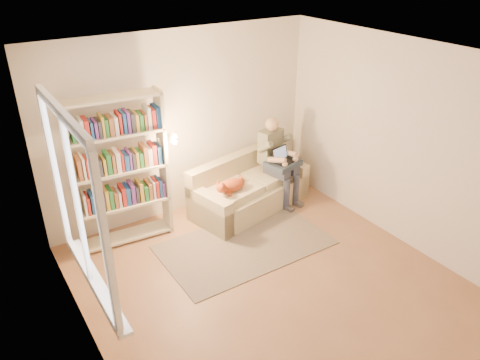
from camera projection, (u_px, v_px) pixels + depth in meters
floor at (276, 289)px, 5.38m from camera, size 4.50×4.50×0.00m
ceiling at (286, 63)px, 4.19m from camera, size 4.00×4.50×0.02m
wall_left at (86, 253)px, 3.83m from camera, size 0.02×4.50×2.60m
wall_right at (410, 148)px, 5.75m from camera, size 0.02×4.50×2.60m
wall_back at (182, 125)px, 6.47m from camera, size 4.00×0.02×2.60m
window at (84, 232)px, 3.97m from camera, size 0.12×1.52×1.69m
sofa at (248, 190)px, 6.93m from camera, size 1.92×1.16×0.76m
person at (277, 156)px, 6.91m from camera, size 0.46×0.63×1.30m
cat at (232, 184)px, 6.44m from camera, size 0.58×0.29×0.22m
blanket at (281, 164)px, 6.84m from camera, size 0.54×0.47×0.08m
laptop at (280, 158)px, 6.81m from camera, size 0.34×0.30×0.27m
bookshelf at (120, 165)px, 5.79m from camera, size 1.32×0.46×1.99m
rug at (245, 245)px, 6.16m from camera, size 2.17×1.28×0.01m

